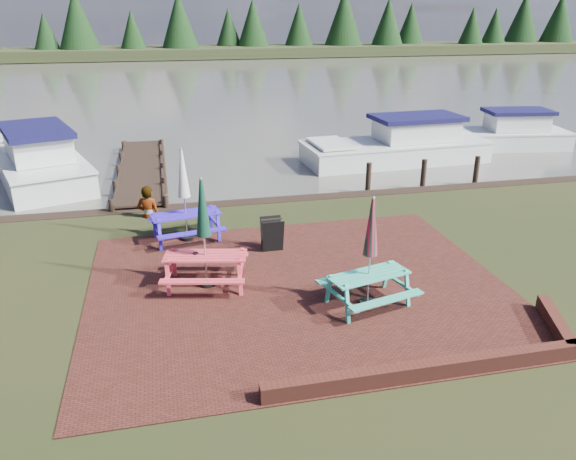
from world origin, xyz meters
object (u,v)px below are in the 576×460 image
(chalkboard, at_px, (272,234))
(boat_far, at_px, (503,136))
(boat_jetty, at_px, (38,161))
(person, at_px, (146,186))
(boat_near, at_px, (399,147))
(picnic_table_red, at_px, (205,250))
(picnic_table_teal, at_px, (369,269))
(jetty, at_px, (142,169))
(picnic_table_blue, at_px, (185,209))

(chalkboard, distance_m, boat_far, 15.63)
(boat_jetty, height_order, person, person)
(boat_near, relative_size, person, 4.09)
(boat_jetty, bearing_deg, chalkboard, -70.21)
(boat_near, distance_m, boat_far, 5.67)
(picnic_table_red, xyz_separation_m, person, (-1.26, 4.74, 0.08))
(picnic_table_red, height_order, person, picnic_table_red)
(boat_jetty, bearing_deg, boat_far, -16.73)
(picnic_table_teal, relative_size, chalkboard, 2.71)
(jetty, bearing_deg, boat_jetty, 169.46)
(picnic_table_red, xyz_separation_m, boat_far, (14.21, 11.05, -0.49))
(boat_far, bearing_deg, person, 120.76)
(picnic_table_red, bearing_deg, boat_jetty, 128.82)
(picnic_table_blue, distance_m, person, 2.22)
(picnic_table_red, bearing_deg, person, 117.08)
(picnic_table_teal, bearing_deg, picnic_table_blue, 113.78)
(boat_jetty, bearing_deg, jetty, -29.11)
(picnic_table_blue, relative_size, boat_far, 0.39)
(picnic_table_blue, height_order, boat_far, picnic_table_blue)
(picnic_table_teal, relative_size, picnic_table_blue, 0.95)
(chalkboard, height_order, boat_jetty, boat_jetty)
(boat_far, distance_m, person, 16.72)
(chalkboard, height_order, boat_far, boat_far)
(picnic_table_red, height_order, picnic_table_blue, picnic_table_red)
(jetty, height_order, person, person)
(chalkboard, distance_m, jetty, 8.83)
(boat_jetty, xyz_separation_m, boat_far, (19.44, 0.63, -0.10))
(boat_far, bearing_deg, boat_near, 111.51)
(boat_jetty, distance_m, boat_far, 19.45)
(picnic_table_teal, height_order, chalkboard, picnic_table_teal)
(picnic_table_teal, height_order, picnic_table_red, picnic_table_red)
(picnic_table_red, xyz_separation_m, boat_jetty, (-5.24, 10.42, -0.39))
(chalkboard, height_order, boat_near, boat_near)
(jetty, xyz_separation_m, boat_far, (15.76, 1.31, 0.25))
(jetty, relative_size, boat_near, 1.18)
(chalkboard, bearing_deg, picnic_table_teal, -67.82)
(picnic_table_red, height_order, chalkboard, picnic_table_red)
(picnic_table_blue, height_order, person, picnic_table_blue)
(picnic_table_red, bearing_deg, jetty, 111.19)
(chalkboard, relative_size, boat_jetty, 0.10)
(person, bearing_deg, boat_near, -133.22)
(jetty, bearing_deg, picnic_table_blue, -79.60)
(picnic_table_blue, relative_size, boat_jetty, 0.30)
(picnic_table_teal, height_order, jetty, picnic_table_teal)
(picnic_table_blue, xyz_separation_m, person, (-0.99, 1.98, 0.09))
(boat_far, bearing_deg, picnic_table_blue, 128.37)
(picnic_table_teal, xyz_separation_m, person, (-4.41, 6.33, 0.13))
(picnic_table_blue, relative_size, boat_near, 0.32)
(picnic_table_teal, distance_m, boat_near, 12.65)
(chalkboard, xyz_separation_m, person, (-3.04, 3.18, 0.50))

